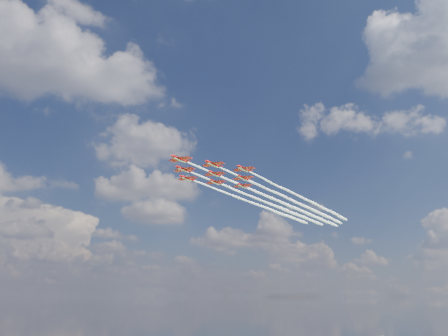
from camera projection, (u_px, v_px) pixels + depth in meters
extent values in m
cylinder|color=red|center=(180.00, 159.00, 142.90)|extent=(5.82, 5.07, 0.94)
cone|color=red|center=(172.00, 155.00, 139.43)|extent=(1.90, 1.81, 0.94)
cone|color=red|center=(187.00, 162.00, 146.17)|extent=(1.52, 1.47, 0.85)
ellipsoid|color=black|center=(177.00, 156.00, 141.62)|extent=(1.85, 1.73, 0.61)
cube|color=red|center=(180.00, 159.00, 143.24)|extent=(7.10, 7.75, 0.12)
cube|color=red|center=(186.00, 162.00, 145.68)|extent=(2.87, 3.11, 0.10)
cube|color=red|center=(186.00, 160.00, 146.04)|extent=(1.12, 0.96, 1.53)
cube|color=silver|center=(180.00, 160.00, 142.78)|extent=(5.39, 4.67, 0.10)
cylinder|color=red|center=(213.00, 164.00, 148.35)|extent=(5.82, 5.07, 0.94)
cone|color=red|center=(206.00, 161.00, 144.88)|extent=(1.90, 1.81, 0.94)
cone|color=red|center=(219.00, 167.00, 151.62)|extent=(1.52, 1.47, 0.85)
ellipsoid|color=black|center=(210.00, 162.00, 147.07)|extent=(1.85, 1.73, 0.61)
cube|color=red|center=(213.00, 164.00, 148.69)|extent=(7.10, 7.75, 0.12)
cube|color=red|center=(218.00, 166.00, 151.13)|extent=(2.87, 3.11, 0.10)
cube|color=red|center=(218.00, 164.00, 151.49)|extent=(1.12, 0.96, 1.53)
cube|color=silver|center=(213.00, 165.00, 148.23)|extent=(5.39, 4.67, 0.10)
cylinder|color=red|center=(184.00, 169.00, 154.53)|extent=(5.82, 5.07, 0.94)
cone|color=red|center=(176.00, 166.00, 151.06)|extent=(1.90, 1.81, 0.94)
cone|color=red|center=(190.00, 172.00, 157.80)|extent=(1.52, 1.47, 0.85)
ellipsoid|color=black|center=(181.00, 167.00, 153.25)|extent=(1.85, 1.73, 0.61)
cube|color=red|center=(184.00, 170.00, 154.87)|extent=(7.10, 7.75, 0.12)
cube|color=red|center=(189.00, 172.00, 157.31)|extent=(2.87, 3.11, 0.10)
cube|color=red|center=(190.00, 170.00, 157.67)|extent=(1.12, 0.96, 1.53)
cube|color=silver|center=(184.00, 170.00, 154.41)|extent=(5.39, 4.67, 0.10)
cylinder|color=red|center=(244.00, 169.00, 153.80)|extent=(5.82, 5.07, 0.94)
cone|color=red|center=(238.00, 166.00, 150.32)|extent=(1.90, 1.81, 0.94)
cone|color=red|center=(249.00, 171.00, 157.07)|extent=(1.52, 1.47, 0.85)
ellipsoid|color=black|center=(241.00, 166.00, 152.52)|extent=(1.85, 1.73, 0.61)
cube|color=red|center=(244.00, 169.00, 154.13)|extent=(7.10, 7.75, 0.12)
cube|color=red|center=(248.00, 171.00, 156.58)|extent=(2.87, 3.11, 0.10)
cube|color=red|center=(248.00, 169.00, 156.93)|extent=(1.12, 0.96, 1.53)
cube|color=silver|center=(244.00, 170.00, 153.68)|extent=(5.39, 4.67, 0.10)
cylinder|color=red|center=(214.00, 174.00, 159.98)|extent=(5.82, 5.07, 0.94)
cone|color=red|center=(208.00, 171.00, 156.51)|extent=(1.90, 1.81, 0.94)
cone|color=red|center=(220.00, 176.00, 163.25)|extent=(1.52, 1.47, 0.85)
ellipsoid|color=black|center=(212.00, 172.00, 158.70)|extent=(1.85, 1.73, 0.61)
cube|color=red|center=(215.00, 174.00, 160.32)|extent=(7.10, 7.75, 0.12)
cube|color=red|center=(219.00, 176.00, 162.76)|extent=(2.87, 3.11, 0.10)
cube|color=red|center=(219.00, 174.00, 163.12)|extent=(1.12, 0.96, 1.53)
cube|color=silver|center=(214.00, 175.00, 159.86)|extent=(5.39, 4.67, 0.10)
cylinder|color=red|center=(187.00, 178.00, 166.16)|extent=(5.82, 5.07, 0.94)
cone|color=red|center=(180.00, 176.00, 162.69)|extent=(1.90, 1.81, 0.94)
cone|color=red|center=(193.00, 181.00, 169.43)|extent=(1.52, 1.47, 0.85)
ellipsoid|color=black|center=(184.00, 176.00, 164.88)|extent=(1.85, 1.73, 0.61)
cube|color=red|center=(188.00, 179.00, 166.50)|extent=(7.10, 7.75, 0.12)
cube|color=red|center=(192.00, 180.00, 168.94)|extent=(2.87, 3.11, 0.10)
cube|color=red|center=(192.00, 178.00, 169.30)|extent=(1.12, 0.96, 1.53)
cube|color=silver|center=(187.00, 179.00, 166.04)|extent=(5.39, 4.67, 0.10)
cylinder|color=red|center=(243.00, 178.00, 165.43)|extent=(5.82, 5.07, 0.94)
cone|color=red|center=(237.00, 175.00, 161.95)|extent=(1.90, 1.81, 0.94)
cone|color=red|center=(248.00, 180.00, 168.70)|extent=(1.52, 1.47, 0.85)
ellipsoid|color=black|center=(240.00, 176.00, 164.15)|extent=(1.85, 1.73, 0.61)
cube|color=red|center=(243.00, 178.00, 165.76)|extent=(7.10, 7.75, 0.12)
cube|color=red|center=(247.00, 180.00, 168.21)|extent=(2.87, 3.11, 0.10)
cube|color=red|center=(247.00, 178.00, 168.57)|extent=(1.12, 0.96, 1.53)
cube|color=silver|center=(243.00, 179.00, 165.31)|extent=(5.39, 4.67, 0.10)
cylinder|color=red|center=(215.00, 182.00, 171.61)|extent=(5.82, 5.07, 0.94)
cone|color=red|center=(209.00, 180.00, 168.14)|extent=(1.90, 1.81, 0.94)
cone|color=red|center=(221.00, 184.00, 174.88)|extent=(1.52, 1.47, 0.85)
ellipsoid|color=black|center=(213.00, 180.00, 170.33)|extent=(1.85, 1.73, 0.61)
cube|color=red|center=(216.00, 182.00, 171.95)|extent=(7.10, 7.75, 0.12)
cube|color=red|center=(220.00, 184.00, 174.39)|extent=(2.87, 3.11, 0.10)
cube|color=red|center=(220.00, 182.00, 174.75)|extent=(1.12, 0.96, 1.53)
cube|color=silver|center=(215.00, 183.00, 171.49)|extent=(5.39, 4.67, 0.10)
cylinder|color=red|center=(242.00, 186.00, 177.06)|extent=(5.82, 5.07, 0.94)
cone|color=red|center=(237.00, 183.00, 173.58)|extent=(1.90, 1.81, 0.94)
cone|color=red|center=(247.00, 188.00, 180.33)|extent=(1.52, 1.47, 0.85)
ellipsoid|color=black|center=(240.00, 184.00, 175.78)|extent=(1.85, 1.73, 0.61)
cube|color=red|center=(242.00, 186.00, 177.40)|extent=(7.10, 7.75, 0.12)
cube|color=red|center=(246.00, 187.00, 179.84)|extent=(2.87, 3.11, 0.10)
cube|color=red|center=(246.00, 186.00, 180.20)|extent=(1.12, 0.96, 1.53)
cube|color=silver|center=(242.00, 187.00, 176.94)|extent=(5.39, 4.67, 0.10)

